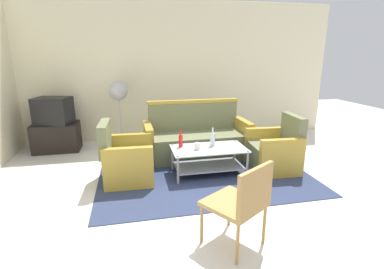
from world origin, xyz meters
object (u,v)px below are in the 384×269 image
couch (197,139)px  bottle_clear (213,139)px  armchair_right (275,152)px  bottle_red (181,140)px  wicker_chair (242,200)px  cup (197,146)px  armchair_left (127,161)px  pedestal_fan (119,95)px  tv_stand (57,137)px  television (53,111)px  coffee_table (209,157)px

couch → bottle_clear: size_ratio=6.48×
armchair_right → bottle_red: bearing=86.4°
armchair_right → wicker_chair: size_ratio=1.01×
couch → cup: bearing=76.5°
armchair_left → bottle_clear: 1.30m
bottle_red → cup: bearing=-38.9°
cup → bottle_clear: bearing=24.4°
bottle_red → pedestal_fan: 1.87m
couch → bottle_clear: couch is taller
tv_stand → wicker_chair: wicker_chair is taller
couch → armchair_left: size_ratio=2.13×
pedestal_fan → wicker_chair: pedestal_fan is taller
tv_stand → television: 0.50m
armchair_left → couch: bearing=123.8°
pedestal_fan → wicker_chair: 3.65m
cup → television: bearing=143.8°
bottle_clear → bottle_red: bearing=173.7°
tv_stand → pedestal_fan: pedestal_fan is taller
cup → wicker_chair: 1.70m
television → armchair_right: bearing=169.5°
coffee_table → wicker_chair: bearing=-95.5°
armchair_right → pedestal_fan: bearing=57.2°
couch → armchair_right: bearing=141.2°
tv_stand → pedestal_fan: size_ratio=0.63×
cup → armchair_left: bearing=176.1°
bottle_red → bottle_clear: (0.48, -0.05, 0.01)m
bottle_clear → armchair_left: bearing=-177.7°
couch → bottle_clear: bearing=96.0°
couch → television: bearing=-20.2°
television → pedestal_fan: pedestal_fan is taller
tv_stand → bottle_red: bearing=-35.9°
wicker_chair → tv_stand: bearing=92.0°
armchair_left → pedestal_fan: pedestal_fan is taller
pedestal_fan → television: bearing=-177.7°
wicker_chair → pedestal_fan: bearing=76.1°
armchair_left → bottle_clear: size_ratio=3.04×
armchair_left → pedestal_fan: size_ratio=0.67×
couch → tv_stand: size_ratio=2.26×
couch → coffee_table: bearing=89.1°
coffee_table → bottle_red: 0.49m
cup → pedestal_fan: pedestal_fan is taller
armchair_left → wicker_chair: 2.06m
armchair_right → television: 3.94m
bottle_red → wicker_chair: bearing=-82.9°
coffee_table → television: size_ratio=1.58×
armchair_left → armchair_right: bearing=90.1°
armchair_right → coffee_table: armchair_right is taller
bottle_red → cup: 0.28m
television → armchair_left: bearing=143.6°
tv_stand → wicker_chair: 4.10m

